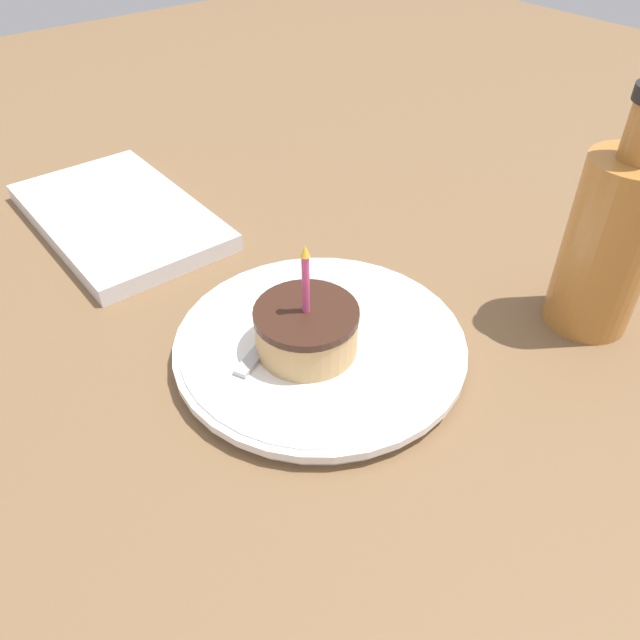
{
  "coord_description": "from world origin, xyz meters",
  "views": [
    {
      "loc": [
        -0.34,
        0.28,
        0.39
      ],
      "look_at": [
        -0.01,
        0.02,
        0.04
      ],
      "focal_mm": 35.0,
      "sensor_mm": 36.0,
      "label": 1
    }
  ],
  "objects_px": {
    "cake_slice": "(306,329)",
    "marble_board": "(119,216)",
    "bottle": "(611,239)",
    "fork": "(298,306)",
    "plate": "(320,345)"
  },
  "relations": [
    {
      "from": "marble_board",
      "to": "cake_slice",
      "type": "bearing_deg",
      "value": -175.34
    },
    {
      "from": "cake_slice",
      "to": "fork",
      "type": "height_order",
      "value": "cake_slice"
    },
    {
      "from": "cake_slice",
      "to": "marble_board",
      "type": "relative_size",
      "value": 0.38
    },
    {
      "from": "bottle",
      "to": "marble_board",
      "type": "height_order",
      "value": "bottle"
    },
    {
      "from": "plate",
      "to": "fork",
      "type": "distance_m",
      "value": 0.05
    },
    {
      "from": "cake_slice",
      "to": "bottle",
      "type": "distance_m",
      "value": 0.28
    },
    {
      "from": "cake_slice",
      "to": "marble_board",
      "type": "xyz_separation_m",
      "value": [
        0.33,
        0.03,
        -0.03
      ]
    },
    {
      "from": "cake_slice",
      "to": "bottle",
      "type": "xyz_separation_m",
      "value": [
        -0.12,
        -0.25,
        0.05
      ]
    },
    {
      "from": "fork",
      "to": "bottle",
      "type": "relative_size",
      "value": 0.76
    },
    {
      "from": "plate",
      "to": "marble_board",
      "type": "relative_size",
      "value": 0.93
    },
    {
      "from": "cake_slice",
      "to": "marble_board",
      "type": "height_order",
      "value": "cake_slice"
    },
    {
      "from": "marble_board",
      "to": "bottle",
      "type": "bearing_deg",
      "value": -148.36
    },
    {
      "from": "plate",
      "to": "cake_slice",
      "type": "height_order",
      "value": "cake_slice"
    },
    {
      "from": "fork",
      "to": "marble_board",
      "type": "bearing_deg",
      "value": 10.95
    },
    {
      "from": "plate",
      "to": "fork",
      "type": "bearing_deg",
      "value": -12.37
    }
  ]
}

